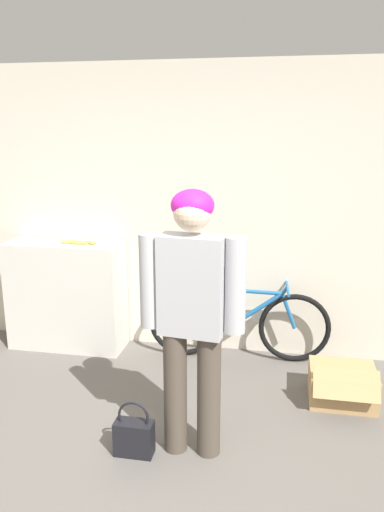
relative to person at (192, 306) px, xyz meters
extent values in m
cube|color=beige|center=(-0.23, 1.61, 0.31)|extent=(8.00, 0.06, 2.60)
cube|color=white|center=(0.32, 1.58, -0.64)|extent=(0.08, 0.01, 0.12)
cube|color=beige|center=(-1.46, 1.37, -0.49)|extent=(1.08, 0.39, 1.02)
cylinder|color=#4C4238|center=(-0.11, 0.00, -0.59)|extent=(0.15, 0.15, 0.82)
cylinder|color=#4C4238|center=(0.11, 0.00, -0.59)|extent=(0.15, 0.15, 0.82)
cube|color=#B2B2B7|center=(0.00, 0.00, 0.13)|extent=(0.41, 0.23, 0.61)
cylinder|color=#B2B2B7|center=(-0.26, 0.00, 0.14)|extent=(0.13, 0.13, 0.58)
cylinder|color=#B2B2B7|center=(0.26, 0.00, 0.14)|extent=(0.13, 0.13, 0.58)
sphere|color=beige|center=(0.00, 0.00, 0.57)|extent=(0.22, 0.22, 0.22)
ellipsoid|color=#D11EAD|center=(0.00, 0.02, 0.61)|extent=(0.25, 0.23, 0.19)
torus|color=black|center=(-0.34, 1.37, -0.68)|extent=(0.64, 0.08, 0.63)
torus|color=black|center=(0.66, 1.43, -0.68)|extent=(0.64, 0.08, 0.63)
cylinder|color=#1E609E|center=(-0.15, 1.38, -0.70)|extent=(0.38, 0.05, 0.08)
cylinder|color=#1E609E|center=(-0.20, 1.38, -0.51)|extent=(0.31, 0.05, 0.35)
cylinder|color=#1E609E|center=(-0.01, 1.39, -0.53)|extent=(0.13, 0.04, 0.39)
cylinder|color=#1E609E|center=(0.29, 1.41, -0.54)|extent=(0.52, 0.07, 0.40)
cylinder|color=#1E609E|center=(0.24, 1.40, -0.35)|extent=(0.60, 0.07, 0.05)
cylinder|color=#1E609E|center=(0.60, 1.42, -0.52)|extent=(0.15, 0.04, 0.33)
cylinder|color=#1E609E|center=(0.56, 1.42, -0.33)|extent=(0.07, 0.04, 0.08)
cylinder|color=#1E609E|center=(0.58, 1.42, -0.30)|extent=(0.05, 0.46, 0.02)
ellipsoid|color=black|center=(-0.06, 1.39, -0.32)|extent=(0.22, 0.09, 0.05)
ellipsoid|color=#EAD64C|center=(-1.29, 1.33, 0.04)|extent=(0.16, 0.04, 0.04)
ellipsoid|color=#EAD64C|center=(-1.40, 1.35, 0.04)|extent=(0.15, 0.09, 0.03)
ellipsoid|color=#EAD64C|center=(-1.18, 1.35, 0.04)|extent=(0.15, 0.09, 0.03)
sphere|color=brown|center=(-1.45, 1.36, 0.04)|extent=(0.02, 0.02, 0.02)
cube|color=black|center=(-0.36, -0.11, -0.88)|extent=(0.25, 0.12, 0.23)
torus|color=black|center=(-0.36, -0.11, -0.72)|extent=(0.20, 0.02, 0.20)
cube|color=tan|center=(1.02, 0.82, -0.87)|extent=(0.49, 0.43, 0.25)
cube|color=tan|center=(1.02, 0.61, -0.75)|extent=(0.47, 0.15, 0.19)
camera|label=1|loc=(0.52, -2.79, 1.04)|focal=35.00mm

